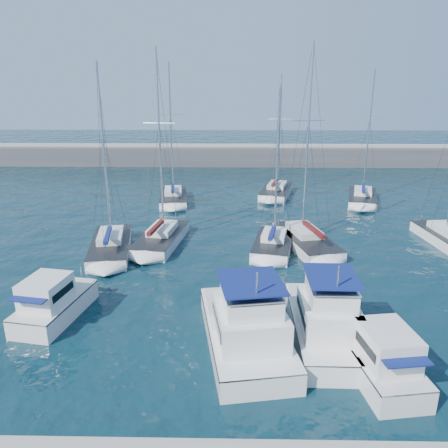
{
  "coord_description": "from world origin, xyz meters",
  "views": [
    {
      "loc": [
        -2.3,
        -23.02,
        13.33
      ],
      "look_at": [
        -2.91,
        8.96,
        3.0
      ],
      "focal_mm": 35.0,
      "sensor_mm": 36.0,
      "label": 1
    }
  ],
  "objects_px": {
    "sailboat_back_c": "(362,198)",
    "sailboat_mid_c": "(273,244)",
    "motor_yacht_stbd_inner": "(325,323)",
    "sailboat_mid_d": "(306,240)",
    "sailboat_back_a": "(173,197)",
    "sailboat_mid_a": "(111,246)",
    "motor_yacht_port_outer": "(53,304)",
    "motor_yacht_port_inner": "(247,329)",
    "motor_yacht_stbd_outer": "(379,359)",
    "sailboat_back_b": "(276,192)",
    "sailboat_mid_b": "(161,238)"
  },
  "relations": [
    {
      "from": "sailboat_back_c",
      "to": "sailboat_mid_c",
      "type": "bearing_deg",
      "value": -111.27
    },
    {
      "from": "sailboat_back_c",
      "to": "sailboat_mid_d",
      "type": "bearing_deg",
      "value": -105.89
    },
    {
      "from": "motor_yacht_port_outer",
      "to": "sailboat_back_a",
      "type": "bearing_deg",
      "value": 92.54
    },
    {
      "from": "sailboat_mid_c",
      "to": "sailboat_back_b",
      "type": "relative_size",
      "value": 0.92
    },
    {
      "from": "motor_yacht_port_inner",
      "to": "sailboat_back_c",
      "type": "height_order",
      "value": "sailboat_back_c"
    },
    {
      "from": "sailboat_mid_a",
      "to": "motor_yacht_stbd_inner",
      "type": "bearing_deg",
      "value": -51.07
    },
    {
      "from": "motor_yacht_port_inner",
      "to": "sailboat_back_b",
      "type": "xyz_separation_m",
      "value": [
        4.71,
        33.0,
        -0.61
      ]
    },
    {
      "from": "sailboat_mid_a",
      "to": "sailboat_mid_d",
      "type": "bearing_deg",
      "value": -4.29
    },
    {
      "from": "sailboat_mid_a",
      "to": "sailboat_back_b",
      "type": "relative_size",
      "value": 1.04
    },
    {
      "from": "sailboat_mid_a",
      "to": "sailboat_mid_c",
      "type": "height_order",
      "value": "sailboat_mid_a"
    },
    {
      "from": "motor_yacht_port_inner",
      "to": "motor_yacht_port_outer",
      "type": "bearing_deg",
      "value": 156.65
    },
    {
      "from": "motor_yacht_port_inner",
      "to": "sailboat_mid_c",
      "type": "bearing_deg",
      "value": 70.22
    },
    {
      "from": "sailboat_mid_b",
      "to": "sailboat_mid_c",
      "type": "height_order",
      "value": "sailboat_mid_b"
    },
    {
      "from": "motor_yacht_port_outer",
      "to": "sailboat_mid_a",
      "type": "distance_m",
      "value": 10.87
    },
    {
      "from": "motor_yacht_stbd_inner",
      "to": "sailboat_mid_d",
      "type": "height_order",
      "value": "sailboat_mid_d"
    },
    {
      "from": "motor_yacht_port_inner",
      "to": "sailboat_back_a",
      "type": "relative_size",
      "value": 0.59
    },
    {
      "from": "motor_yacht_port_outer",
      "to": "sailboat_mid_d",
      "type": "height_order",
      "value": "sailboat_mid_d"
    },
    {
      "from": "motor_yacht_port_inner",
      "to": "motor_yacht_stbd_inner",
      "type": "relative_size",
      "value": 1.11
    },
    {
      "from": "sailboat_back_a",
      "to": "sailboat_back_b",
      "type": "relative_size",
      "value": 1.08
    },
    {
      "from": "motor_yacht_stbd_outer",
      "to": "sailboat_back_b",
      "type": "xyz_separation_m",
      "value": [
        -1.5,
        35.17,
        -0.42
      ]
    },
    {
      "from": "sailboat_back_c",
      "to": "motor_yacht_stbd_outer",
      "type": "bearing_deg",
      "value": -88.87
    },
    {
      "from": "motor_yacht_stbd_outer",
      "to": "sailboat_back_a",
      "type": "bearing_deg",
      "value": 105.34
    },
    {
      "from": "motor_yacht_port_outer",
      "to": "sailboat_back_b",
      "type": "height_order",
      "value": "sailboat_back_b"
    },
    {
      "from": "motor_yacht_stbd_outer",
      "to": "sailboat_mid_c",
      "type": "xyz_separation_m",
      "value": [
        -3.54,
        16.41,
        -0.42
      ]
    },
    {
      "from": "sailboat_mid_b",
      "to": "motor_yacht_stbd_outer",
      "type": "bearing_deg",
      "value": -45.48
    },
    {
      "from": "sailboat_back_a",
      "to": "motor_yacht_stbd_outer",
      "type": "bearing_deg",
      "value": -73.34
    },
    {
      "from": "sailboat_mid_d",
      "to": "sailboat_back_c",
      "type": "bearing_deg",
      "value": 45.39
    },
    {
      "from": "sailboat_mid_c",
      "to": "sailboat_back_a",
      "type": "xyz_separation_m",
      "value": [
        -10.38,
        15.49,
        0.02
      ]
    },
    {
      "from": "motor_yacht_stbd_outer",
      "to": "sailboat_back_c",
      "type": "distance_m",
      "value": 33.26
    },
    {
      "from": "motor_yacht_stbd_outer",
      "to": "sailboat_mid_a",
      "type": "height_order",
      "value": "sailboat_mid_a"
    },
    {
      "from": "sailboat_mid_b",
      "to": "sailboat_mid_a",
      "type": "bearing_deg",
      "value": -145.8
    },
    {
      "from": "sailboat_mid_a",
      "to": "sailboat_mid_b",
      "type": "height_order",
      "value": "sailboat_mid_b"
    },
    {
      "from": "motor_yacht_stbd_inner",
      "to": "sailboat_back_b",
      "type": "height_order",
      "value": "sailboat_back_b"
    },
    {
      "from": "sailboat_mid_a",
      "to": "sailboat_mid_c",
      "type": "xyz_separation_m",
      "value": [
        13.5,
        0.53,
        0.0
      ]
    },
    {
      "from": "motor_yacht_port_inner",
      "to": "motor_yacht_stbd_inner",
      "type": "bearing_deg",
      "value": 0.54
    },
    {
      "from": "sailboat_mid_a",
      "to": "sailboat_back_a",
      "type": "distance_m",
      "value": 16.32
    },
    {
      "from": "motor_yacht_port_outer",
      "to": "sailboat_mid_a",
      "type": "xyz_separation_m",
      "value": [
        0.49,
        10.85,
        -0.42
      ]
    },
    {
      "from": "sailboat_mid_b",
      "to": "sailboat_back_c",
      "type": "xyz_separation_m",
      "value": [
        21.44,
        14.41,
        -0.01
      ]
    },
    {
      "from": "motor_yacht_port_inner",
      "to": "sailboat_mid_a",
      "type": "distance_m",
      "value": 17.49
    },
    {
      "from": "motor_yacht_port_outer",
      "to": "motor_yacht_port_inner",
      "type": "bearing_deg",
      "value": -4.01
    },
    {
      "from": "sailboat_back_b",
      "to": "motor_yacht_stbd_outer",
      "type": "bearing_deg",
      "value": -72.96
    },
    {
      "from": "motor_yacht_stbd_inner",
      "to": "sailboat_mid_d",
      "type": "xyz_separation_m",
      "value": [
        1.37,
        14.7,
        -0.6
      ]
    },
    {
      "from": "motor_yacht_port_outer",
      "to": "sailboat_mid_d",
      "type": "distance_m",
      "value": 21.04
    },
    {
      "from": "motor_yacht_port_outer",
      "to": "motor_yacht_stbd_inner",
      "type": "xyz_separation_m",
      "value": [
        15.51,
        -2.15,
        0.19
      ]
    },
    {
      "from": "motor_yacht_stbd_inner",
      "to": "sailboat_mid_b",
      "type": "height_order",
      "value": "sailboat_mid_b"
    },
    {
      "from": "motor_yacht_port_inner",
      "to": "sailboat_mid_d",
      "type": "xyz_separation_m",
      "value": [
        5.56,
        15.41,
        -0.6
      ]
    },
    {
      "from": "sailboat_mid_d",
      "to": "sailboat_mid_b",
      "type": "bearing_deg",
      "value": 165.89
    },
    {
      "from": "motor_yacht_port_outer",
      "to": "sailboat_back_c",
      "type": "bearing_deg",
      "value": 56.63
    },
    {
      "from": "sailboat_mid_d",
      "to": "sailboat_back_a",
      "type": "height_order",
      "value": "sailboat_mid_d"
    },
    {
      "from": "motor_yacht_stbd_outer",
      "to": "sailboat_mid_d",
      "type": "distance_m",
      "value": 17.6
    }
  ]
}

